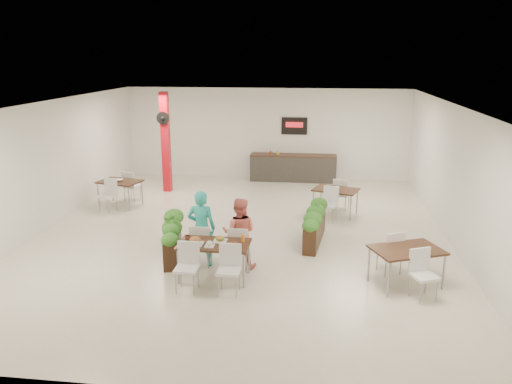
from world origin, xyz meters
TOP-DOWN VIEW (x-y plane):
  - ground at (0.00, 0.00)m, footprint 12.00×12.00m
  - room_shell at (0.00, 0.00)m, footprint 10.10×12.10m
  - red_column at (-3.00, 3.79)m, footprint 0.40×0.41m
  - service_counter at (1.00, 5.65)m, footprint 3.00×0.64m
  - main_table at (-0.15, -2.55)m, footprint 1.41×1.63m
  - diner_man at (-0.54, -1.89)m, footprint 0.60×0.40m
  - diner_woman at (0.26, -1.89)m, footprint 0.73×0.57m
  - planter_left at (-1.29, -1.50)m, footprint 0.74×1.86m
  - planter_right at (1.82, -0.28)m, footprint 0.58×1.91m
  - side_table_a at (-3.90, 2.02)m, footprint 1.34×1.67m
  - side_table_b at (2.36, 1.88)m, footprint 1.36×1.67m
  - side_table_c at (3.58, -2.38)m, footprint 1.52×1.66m

SIDE VIEW (x-z plane):
  - ground at x=0.00m, z-range 0.00..0.00m
  - service_counter at x=1.00m, z-range -0.61..1.59m
  - planter_right at x=1.82m, z-range 0.00..1.00m
  - planter_left at x=-1.29m, z-range 0.01..1.00m
  - side_table_b at x=2.36m, z-range 0.17..1.09m
  - side_table_a at x=-3.90m, z-range 0.17..1.09m
  - side_table_c at x=3.58m, z-range 0.17..1.10m
  - main_table at x=-0.15m, z-range 0.17..1.10m
  - diner_woman at x=0.26m, z-range 0.00..1.50m
  - diner_man at x=-0.54m, z-range 0.00..1.63m
  - red_column at x=-3.00m, z-range 0.04..3.24m
  - room_shell at x=0.00m, z-range 0.40..3.62m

